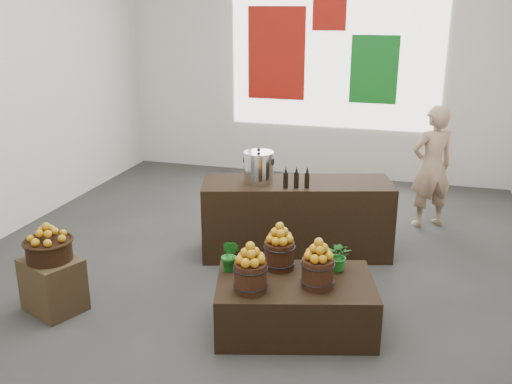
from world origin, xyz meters
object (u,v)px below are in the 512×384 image
(counter, at_px, (296,218))
(stock_pot_left, at_px, (259,168))
(crate, at_px, (53,285))
(wicker_basket, at_px, (49,250))
(shopper, at_px, (432,167))
(display_table, at_px, (295,304))

(counter, height_order, stock_pot_left, stock_pot_left)
(crate, xyz_separation_m, stock_pot_left, (1.43, 1.69, 0.74))
(wicker_basket, bearing_deg, stock_pot_left, 49.84)
(crate, bearing_deg, counter, 44.77)
(counter, height_order, shopper, shopper)
(stock_pot_left, relative_size, shopper, 0.21)
(crate, height_order, display_table, crate)
(stock_pot_left, bearing_deg, shopper, 37.96)
(crate, distance_m, display_table, 2.16)
(counter, distance_m, stock_pot_left, 0.70)
(counter, bearing_deg, crate, -151.77)
(wicker_basket, distance_m, display_table, 2.19)
(stock_pot_left, bearing_deg, counter, 16.54)
(display_table, height_order, shopper, shopper)
(crate, relative_size, shopper, 0.33)
(counter, relative_size, stock_pot_left, 6.47)
(crate, relative_size, display_table, 0.38)
(stock_pot_left, bearing_deg, display_table, -62.80)
(crate, height_order, stock_pot_left, stock_pot_left)
(display_table, distance_m, stock_pot_left, 1.74)
(counter, xyz_separation_m, shopper, (1.38, 1.27, 0.34))
(counter, bearing_deg, wicker_basket, -151.77)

